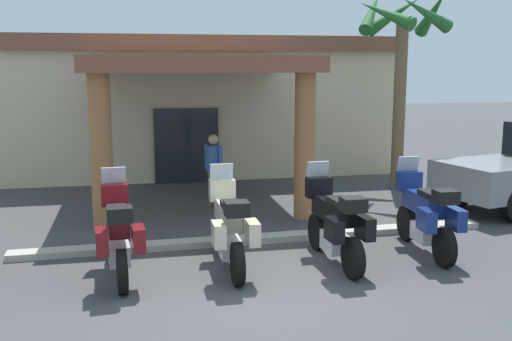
{
  "coord_description": "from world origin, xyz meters",
  "views": [
    {
      "loc": [
        -2.07,
        -7.99,
        3.27
      ],
      "look_at": [
        0.73,
        3.47,
        1.2
      ],
      "focal_mm": 41.99,
      "sensor_mm": 36.0,
      "label": 1
    }
  ],
  "objects_px": {
    "motorcycle_cream": "(230,227)",
    "motorcycle_black": "(335,223)",
    "motorcycle_maroon": "(118,233)",
    "motorcycle_blue": "(426,214)",
    "pedestrian": "(214,166)",
    "motel_building": "(177,102)",
    "palm_tree_near_portico": "(401,42)"
  },
  "relations": [
    {
      "from": "motorcycle_cream",
      "to": "pedestrian",
      "type": "bearing_deg",
      "value": -4.15
    },
    {
      "from": "motel_building",
      "to": "motorcycle_maroon",
      "type": "height_order",
      "value": "motel_building"
    },
    {
      "from": "motel_building",
      "to": "motorcycle_maroon",
      "type": "bearing_deg",
      "value": -99.33
    },
    {
      "from": "motel_building",
      "to": "pedestrian",
      "type": "xyz_separation_m",
      "value": [
        0.1,
        -6.5,
        -1.1
      ]
    },
    {
      "from": "motorcycle_blue",
      "to": "palm_tree_near_portico",
      "type": "xyz_separation_m",
      "value": [
        2.16,
        5.41,
        3.17
      ]
    },
    {
      "from": "motorcycle_cream",
      "to": "motel_building",
      "type": "bearing_deg",
      "value": 0.24
    },
    {
      "from": "motel_building",
      "to": "motorcycle_black",
      "type": "relative_size",
      "value": 6.01
    },
    {
      "from": "motorcycle_blue",
      "to": "pedestrian",
      "type": "bearing_deg",
      "value": 40.54
    },
    {
      "from": "motorcycle_cream",
      "to": "palm_tree_near_portico",
      "type": "distance_m",
      "value": 8.46
    },
    {
      "from": "motorcycle_cream",
      "to": "motorcycle_blue",
      "type": "xyz_separation_m",
      "value": [
        3.51,
        -0.0,
        0.0
      ]
    },
    {
      "from": "motorcycle_cream",
      "to": "motorcycle_blue",
      "type": "distance_m",
      "value": 3.51
    },
    {
      "from": "motorcycle_blue",
      "to": "pedestrian",
      "type": "distance_m",
      "value": 5.22
    },
    {
      "from": "motorcycle_blue",
      "to": "palm_tree_near_portico",
      "type": "relative_size",
      "value": 0.42
    },
    {
      "from": "motel_building",
      "to": "palm_tree_near_portico",
      "type": "relative_size",
      "value": 2.5
    },
    {
      "from": "pedestrian",
      "to": "palm_tree_near_portico",
      "type": "xyz_separation_m",
      "value": [
        5.2,
        1.18,
        2.87
      ]
    },
    {
      "from": "motel_building",
      "to": "pedestrian",
      "type": "distance_m",
      "value": 6.59
    },
    {
      "from": "motorcycle_cream",
      "to": "motorcycle_blue",
      "type": "height_order",
      "value": "same"
    },
    {
      "from": "motorcycle_blue",
      "to": "pedestrian",
      "type": "xyz_separation_m",
      "value": [
        -3.03,
        4.24,
        0.3
      ]
    },
    {
      "from": "motorcycle_cream",
      "to": "motorcycle_black",
      "type": "bearing_deg",
      "value": -92.92
    },
    {
      "from": "motorcycle_maroon",
      "to": "motorcycle_cream",
      "type": "height_order",
      "value": "same"
    },
    {
      "from": "motorcycle_maroon",
      "to": "motorcycle_black",
      "type": "bearing_deg",
      "value": -95.79
    },
    {
      "from": "motorcycle_black",
      "to": "pedestrian",
      "type": "distance_m",
      "value": 4.59
    },
    {
      "from": "motel_building",
      "to": "motorcycle_blue",
      "type": "xyz_separation_m",
      "value": [
        3.14,
        -10.73,
        -1.4
      ]
    },
    {
      "from": "motorcycle_maroon",
      "to": "palm_tree_near_portico",
      "type": "xyz_separation_m",
      "value": [
        7.42,
        5.35,
        3.17
      ]
    },
    {
      "from": "motorcycle_maroon",
      "to": "motorcycle_blue",
      "type": "bearing_deg",
      "value": -92.87
    },
    {
      "from": "motorcycle_black",
      "to": "motorcycle_blue",
      "type": "relative_size",
      "value": 1.0
    },
    {
      "from": "motorcycle_maroon",
      "to": "motorcycle_cream",
      "type": "xyz_separation_m",
      "value": [
        1.75,
        -0.07,
        0.0
      ]
    },
    {
      "from": "motel_building",
      "to": "motorcycle_blue",
      "type": "relative_size",
      "value": 6.01
    },
    {
      "from": "motel_building",
      "to": "motorcycle_maroon",
      "type": "xyz_separation_m",
      "value": [
        -2.12,
        -10.66,
        -1.4
      ]
    },
    {
      "from": "motorcycle_cream",
      "to": "motorcycle_black",
      "type": "relative_size",
      "value": 1.0
    },
    {
      "from": "motel_building",
      "to": "motorcycle_maroon",
      "type": "relative_size",
      "value": 6.01
    },
    {
      "from": "pedestrian",
      "to": "motorcycle_maroon",
      "type": "bearing_deg",
      "value": 23.74
    }
  ]
}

